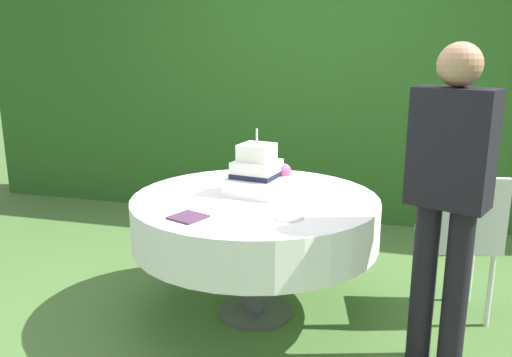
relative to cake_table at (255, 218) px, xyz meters
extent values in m
plane|color=#476B33|center=(0.00, 0.00, -0.60)|extent=(20.00, 20.00, 0.00)
cube|color=#28561E|center=(0.00, 2.08, 0.76)|extent=(6.70, 0.40, 2.73)
cylinder|color=#4C4C51|center=(0.00, 0.00, -0.59)|extent=(0.46, 0.46, 0.02)
cylinder|color=#4C4C51|center=(0.00, 0.00, -0.25)|extent=(0.11, 0.11, 0.71)
cylinder|color=olive|center=(0.00, 0.00, 0.11)|extent=(1.40, 1.40, 0.03)
cylinder|color=white|center=(0.00, 0.00, 0.00)|extent=(1.43, 1.43, 0.27)
cube|color=white|center=(-0.01, 0.07, 0.18)|extent=(0.36, 0.36, 0.10)
cube|color=white|center=(-0.01, 0.07, 0.28)|extent=(0.28, 0.28, 0.10)
cube|color=black|center=(-0.01, 0.07, 0.25)|extent=(0.29, 0.29, 0.03)
cube|color=white|center=(-0.01, 0.07, 0.38)|extent=(0.21, 0.21, 0.10)
sphere|color=#E04C8C|center=(0.13, 0.17, 0.25)|extent=(0.09, 0.09, 0.09)
cylinder|color=silver|center=(-0.01, 0.07, 0.47)|extent=(0.01, 0.01, 0.09)
cylinder|color=white|center=(0.27, -0.33, 0.14)|extent=(0.15, 0.15, 0.01)
cylinder|color=white|center=(0.44, 0.05, 0.14)|extent=(0.13, 0.13, 0.01)
cube|color=#4C2D47|center=(-0.23, -0.46, 0.14)|extent=(0.21, 0.21, 0.01)
cylinder|color=white|center=(1.27, 0.51, -0.38)|extent=(0.03, 0.03, 0.45)
cylinder|color=white|center=(0.96, 0.45, -0.38)|extent=(0.03, 0.03, 0.45)
cylinder|color=white|center=(1.34, 0.20, -0.38)|extent=(0.03, 0.03, 0.45)
cylinder|color=white|center=(1.02, 0.14, -0.38)|extent=(0.03, 0.03, 0.45)
cube|color=white|center=(1.15, 0.33, -0.13)|extent=(0.47, 0.47, 0.04)
cube|color=white|center=(1.19, 0.15, 0.09)|extent=(0.40, 0.12, 0.40)
cylinder|color=black|center=(1.09, -0.32, -0.18)|extent=(0.12, 0.12, 0.85)
cylinder|color=black|center=(0.94, -0.26, -0.18)|extent=(0.12, 0.12, 0.85)
cube|color=black|center=(1.02, -0.29, 0.52)|extent=(0.41, 0.32, 0.55)
sphere|color=#A87A5B|center=(1.02, -0.29, 0.90)|extent=(0.20, 0.20, 0.20)
camera|label=1|loc=(0.77, -2.80, 0.97)|focal=36.71mm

